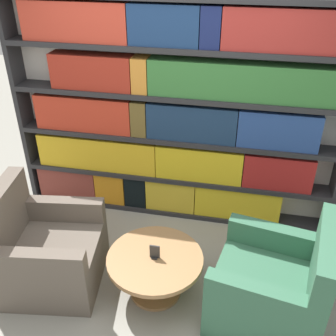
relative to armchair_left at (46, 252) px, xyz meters
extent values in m
plane|color=gray|center=(0.90, -0.13, -0.31)|extent=(14.00, 14.00, 0.00)
cube|color=silver|center=(0.90, 1.39, 0.83)|extent=(3.33, 0.05, 2.28)
cube|color=#262628|center=(-0.74, 1.27, 0.83)|extent=(0.05, 0.30, 2.28)
cube|color=#262628|center=(0.90, 1.27, -0.29)|extent=(3.23, 0.30, 0.05)
cube|color=#262628|center=(0.90, 1.27, 0.14)|extent=(3.23, 0.30, 0.05)
cube|color=#262628|center=(0.90, 1.27, 0.60)|extent=(3.23, 0.30, 0.05)
cube|color=#262628|center=(0.90, 1.27, 1.05)|extent=(3.23, 0.30, 0.05)
cube|color=#262628|center=(0.90, 1.27, 1.51)|extent=(3.23, 0.30, 0.05)
cube|color=brown|center=(-0.34, 1.24, -0.08)|extent=(0.68, 0.20, 0.37)
cube|color=orange|center=(0.18, 1.24, -0.08)|extent=(0.34, 0.20, 0.37)
cube|color=black|center=(0.48, 1.24, -0.08)|extent=(0.24, 0.20, 0.37)
cube|color=gold|center=(0.88, 1.24, -0.08)|extent=(0.54, 0.20, 0.37)
cube|color=gold|center=(1.60, 1.24, -0.08)|extent=(0.90, 0.20, 0.37)
cube|color=gold|center=(0.06, 1.24, 0.35)|extent=(1.32, 0.20, 0.37)
cube|color=gold|center=(1.17, 1.24, 0.35)|extent=(0.90, 0.20, 0.37)
cube|color=maroon|center=(1.97, 1.24, 0.35)|extent=(0.68, 0.20, 0.37)
cube|color=#BA3320|center=(-0.05, 1.24, 0.81)|extent=(1.02, 0.20, 0.37)
cube|color=brown|center=(0.55, 1.24, 0.81)|extent=(0.16, 0.20, 0.37)
cube|color=#192F4D|center=(1.08, 1.24, 0.81)|extent=(0.89, 0.20, 0.37)
cube|color=navy|center=(1.91, 1.24, 0.81)|extent=(0.76, 0.20, 0.37)
cube|color=maroon|center=(0.08, 1.24, 1.25)|extent=(0.82, 0.20, 0.34)
cube|color=orange|center=(0.58, 1.24, 1.25)|extent=(0.15, 0.20, 0.34)
cube|color=#326E33|center=(1.56, 1.24, 1.25)|extent=(1.80, 0.20, 0.34)
cube|color=#B93827|center=(-0.03, 1.24, 1.71)|extent=(1.02, 0.20, 0.36)
cube|color=navy|center=(0.81, 1.24, 1.71)|extent=(0.64, 0.20, 0.36)
cube|color=#16204E|center=(1.22, 1.24, 1.71)|extent=(0.17, 0.20, 0.36)
cube|color=maroon|center=(1.89, 1.24, 1.71)|extent=(1.14, 0.20, 0.36)
cube|color=brown|center=(0.05, 0.01, -0.10)|extent=(0.95, 0.92, 0.43)
cube|color=brown|center=(-0.30, -0.04, 0.37)|extent=(0.26, 0.82, 0.51)
cube|color=brown|center=(0.16, -0.32, 0.22)|extent=(0.71, 0.22, 0.21)
cube|color=brown|center=(0.07, 0.36, 0.22)|extent=(0.71, 0.22, 0.21)
cube|color=#336047|center=(1.91, 0.01, -0.10)|extent=(0.97, 0.95, 0.43)
cube|color=#336047|center=(2.25, -0.05, 0.37)|extent=(0.28, 0.82, 0.51)
cube|color=#336047|center=(1.90, 0.36, 0.22)|extent=(0.71, 0.24, 0.21)
cube|color=#336047|center=(1.78, -0.32, 0.22)|extent=(0.71, 0.24, 0.21)
cylinder|color=olive|center=(0.98, 0.05, -0.13)|extent=(0.15, 0.15, 0.36)
cylinder|color=olive|center=(0.98, 0.05, -0.30)|extent=(0.45, 0.45, 0.03)
cylinder|color=olive|center=(0.98, 0.05, 0.07)|extent=(0.81, 0.81, 0.04)
cube|color=black|center=(0.98, 0.05, 0.09)|extent=(0.05, 0.06, 0.01)
cube|color=#2D2D2D|center=(0.98, 0.05, 0.15)|extent=(0.09, 0.01, 0.13)
camera|label=1|loc=(1.58, -2.30, 2.40)|focal=42.00mm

